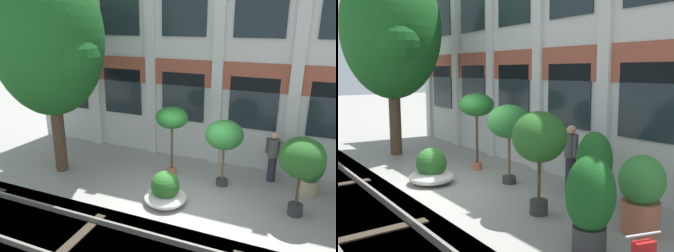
{
  "view_description": "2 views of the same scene",
  "coord_description": "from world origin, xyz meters",
  "views": [
    {
      "loc": [
        2.7,
        -7.35,
        4.84
      ],
      "look_at": [
        -0.87,
        1.02,
        1.87
      ],
      "focal_mm": 35.0,
      "sensor_mm": 36.0,
      "label": 1
    },
    {
      "loc": [
        8.67,
        -4.36,
        2.92
      ],
      "look_at": [
        0.58,
        1.56,
        1.5
      ],
      "focal_mm": 42.0,
      "sensor_mm": 36.0,
      "label": 2
    }
  ],
  "objects": [
    {
      "name": "ground_plane",
      "position": [
        0.0,
        0.0,
        0.0
      ],
      "size": [
        80.0,
        80.0,
        0.0
      ],
      "primitive_type": "plane",
      "color": "gray"
    },
    {
      "name": "apartment_facade",
      "position": [
        -0.0,
        3.42,
        4.12
      ],
      "size": [
        14.93,
        0.64,
        8.28
      ],
      "color": "silver",
      "rests_on": "ground"
    },
    {
      "name": "broadleaf_tree",
      "position": [
        -4.54,
        0.53,
        4.2
      ],
      "size": [
        3.51,
        3.34,
        6.66
      ],
      "color": "#4C3826",
      "rests_on": "ground"
    },
    {
      "name": "potted_plant_tall_urn",
      "position": [
        2.83,
        0.74,
        1.56
      ],
      "size": [
        1.11,
        1.11,
        2.13
      ],
      "color": "#333333",
      "rests_on": "ground"
    },
    {
      "name": "potted_plant_terracotta_small",
      "position": [
        0.69,
        1.59,
        1.59
      ],
      "size": [
        1.12,
        1.12,
        2.06
      ],
      "color": "#333333",
      "rests_on": "ground"
    },
    {
      "name": "potted_plant_wide_bowl",
      "position": [
        -0.49,
        -0.05,
        0.36
      ],
      "size": [
        1.18,
        1.18,
        0.94
      ],
      "color": "beige",
      "rests_on": "ground"
    },
    {
      "name": "potted_plant_fluted_column",
      "position": [
        3.11,
        2.07,
        0.88
      ],
      "size": [
        0.79,
        0.79,
        1.63
      ],
      "color": "tan",
      "rests_on": "ground"
    },
    {
      "name": "potted_plant_low_pan",
      "position": [
        -1.01,
        1.67,
        1.88
      ],
      "size": [
        1.02,
        1.02,
        2.27
      ],
      "color": "#B76647",
      "rests_on": "ground"
    },
    {
      "name": "resident_by_doorway",
      "position": [
        2.04,
        2.46,
        0.86
      ],
      "size": [
        0.5,
        0.34,
        1.61
      ],
      "rotation": [
        0.0,
        0.0,
        -1.94
      ],
      "color": "#282833",
      "rests_on": "ground"
    }
  ]
}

